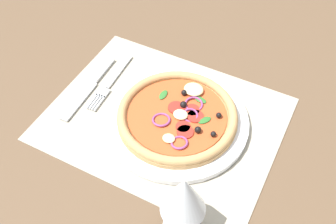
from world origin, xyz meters
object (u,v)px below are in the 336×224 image
at_px(fork, 109,84).
at_px(wine_glass, 184,197).
at_px(plate, 178,120).
at_px(knife, 89,88).
at_px(pizza, 178,114).

xyz_separation_m(fork, wine_glass, (-0.28, 0.22, 0.10)).
xyz_separation_m(plate, wine_glass, (-0.10, 0.20, 0.09)).
height_order(fork, knife, knife).
bearing_deg(fork, wine_glass, 48.96).
distance_m(plate, knife, 0.21).
bearing_deg(fork, pizza, 79.33).
bearing_deg(pizza, wine_glass, 117.93).
bearing_deg(plate, pizza, -139.56).
distance_m(pizza, wine_glass, 0.23).
bearing_deg(knife, plate, 89.29).
height_order(pizza, knife, pizza).
xyz_separation_m(pizza, knife, (0.21, 0.01, -0.02)).
bearing_deg(wine_glass, fork, -37.77).
distance_m(plate, wine_glass, 0.24).
xyz_separation_m(pizza, fork, (0.18, -0.02, -0.02)).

